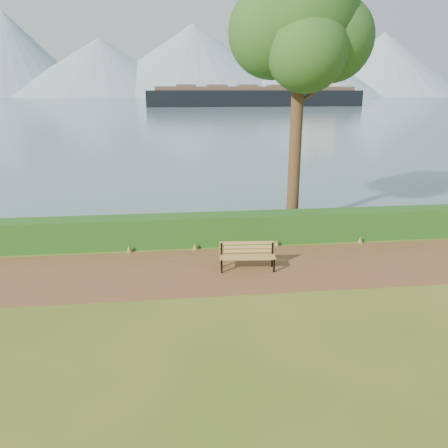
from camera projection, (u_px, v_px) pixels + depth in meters
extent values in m
plane|color=#455E1B|center=(238.00, 273.00, 12.34)|extent=(140.00, 140.00, 0.00)
cube|color=brown|center=(236.00, 269.00, 12.63)|extent=(40.00, 3.40, 0.01)
cube|color=#174313|center=(227.00, 229.00, 14.67)|extent=(32.00, 0.85, 1.00)
cube|color=slate|center=(173.00, 100.00, 259.26)|extent=(700.00, 510.00, 0.00)
cone|color=#798EA1|center=(7.00, 54.00, 375.74)|extent=(140.00, 140.00, 70.00)
cone|color=#798EA1|center=(101.00, 68.00, 373.71)|extent=(160.00, 160.00, 48.00)
cone|color=#798EA1|center=(193.00, 60.00, 390.16)|extent=(190.00, 190.00, 62.00)
cone|color=#798EA1|center=(293.00, 68.00, 397.29)|extent=(170.00, 170.00, 50.00)
cone|color=#798EA1|center=(382.00, 65.00, 415.74)|extent=(150.00, 150.00, 58.00)
cone|color=#798EA1|center=(161.00, 77.00, 414.48)|extent=(120.00, 120.00, 35.00)
cone|color=#798EA1|center=(325.00, 75.00, 427.00)|extent=(130.00, 130.00, 40.00)
cube|color=black|center=(222.00, 266.00, 12.29)|extent=(0.05, 0.06, 0.40)
cube|color=black|center=(221.00, 256.00, 12.61)|extent=(0.05, 0.06, 0.76)
cube|color=black|center=(221.00, 258.00, 12.43)|extent=(0.08, 0.46, 0.04)
cube|color=black|center=(274.00, 266.00, 12.35)|extent=(0.05, 0.06, 0.40)
cube|color=black|center=(272.00, 255.00, 12.67)|extent=(0.05, 0.06, 0.76)
cube|color=black|center=(273.00, 258.00, 12.48)|extent=(0.08, 0.46, 0.04)
cube|color=#B08A44|center=(248.00, 259.00, 12.29)|extent=(1.59, 0.20, 0.03)
cube|color=#B08A44|center=(248.00, 258.00, 12.40)|extent=(1.59, 0.20, 0.03)
cube|color=#B08A44|center=(247.00, 256.00, 12.50)|extent=(1.59, 0.20, 0.03)
cube|color=#B08A44|center=(247.00, 255.00, 12.61)|extent=(1.59, 0.20, 0.03)
cube|color=#B08A44|center=(247.00, 251.00, 12.63)|extent=(1.59, 0.16, 0.09)
cube|color=#B08A44|center=(247.00, 247.00, 12.59)|extent=(1.59, 0.16, 0.09)
cube|color=#B08A44|center=(247.00, 243.00, 12.56)|extent=(1.59, 0.16, 0.09)
cylinder|color=#382717|center=(296.00, 120.00, 15.44)|extent=(0.44, 0.44, 7.92)
sphere|color=#194B19|center=(301.00, 18.00, 14.48)|extent=(3.74, 3.74, 3.74)
sphere|color=#194B19|center=(331.00, 39.00, 14.70)|extent=(2.86, 2.86, 2.86)
sphere|color=#194B19|center=(273.00, 32.00, 14.65)|extent=(3.08, 3.08, 3.08)
sphere|color=#194B19|center=(307.00, 51.00, 14.00)|extent=(2.64, 2.64, 2.64)
sphere|color=#194B19|center=(292.00, 4.00, 15.04)|extent=(2.42, 2.42, 2.42)
cylinder|color=#382717|center=(312.00, 94.00, 15.24)|extent=(1.16, 0.13, 0.87)
cylinder|color=#382717|center=(285.00, 77.00, 15.08)|extent=(0.90, 0.42, 0.79)
cube|color=black|center=(254.00, 102.00, 145.34)|extent=(71.54, 13.55, 7.12)
cube|color=brown|center=(255.00, 88.00, 144.12)|extent=(65.81, 12.25, 1.22)
cube|color=silver|center=(322.00, 71.00, 145.80)|extent=(9.43, 8.69, 11.19)
cylinder|color=black|center=(323.00, 50.00, 143.87)|extent=(2.44, 2.44, 3.56)
cube|color=brown|center=(186.00, 86.00, 140.60)|extent=(6.32, 6.91, 0.81)
cube|color=brown|center=(217.00, 86.00, 142.07)|extent=(6.32, 6.91, 0.81)
cube|color=brown|center=(247.00, 86.00, 143.54)|extent=(6.32, 6.91, 0.81)
cube|color=brown|center=(277.00, 86.00, 145.00)|extent=(6.32, 6.91, 0.81)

